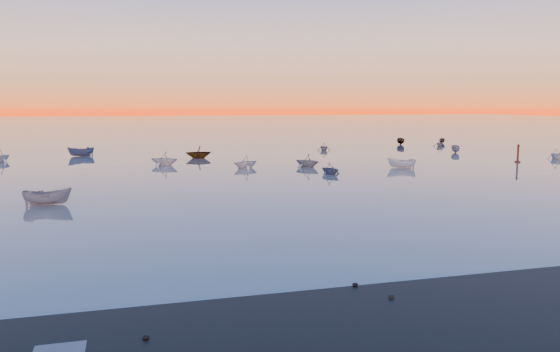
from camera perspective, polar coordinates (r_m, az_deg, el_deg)
name	(u,v)px	position (r m, az deg, el deg)	size (l,w,h in m)	color
ground	(185,142)	(127.16, -9.89, 3.49)	(600.00, 600.00, 0.00)	slate
mud_lobes	(384,270)	(29.55, 10.80, -9.64)	(140.00, 6.00, 0.07)	black
moored_fleet	(218,164)	(80.71, -6.48, 1.30)	(124.00, 58.00, 1.20)	white
boat_near_center	(48,205)	(51.42, -23.11, -2.79)	(4.12, 1.74, 1.43)	slate
boat_near_right	(307,167)	(76.07, 2.87, 0.96)	(3.92, 1.76, 1.37)	slate
channel_marker	(518,155)	(89.37, 23.61, 2.06)	(0.82, 0.82, 2.92)	#40120D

